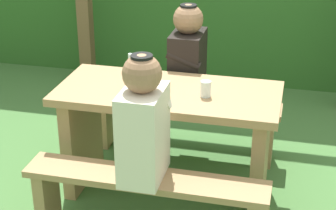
{
  "coord_description": "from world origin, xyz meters",
  "views": [
    {
      "loc": [
        0.76,
        -3.1,
        2.07
      ],
      "look_at": [
        0.0,
        0.0,
        0.63
      ],
      "focal_mm": 59.23,
      "sensor_mm": 36.0,
      "label": 1
    }
  ],
  "objects": [
    {
      "name": "person_white_shirt",
      "position": [
        -0.01,
        -0.54,
        0.76
      ],
      "size": [
        0.25,
        0.35,
        0.72
      ],
      "color": "silver",
      "rests_on": "bench_near"
    },
    {
      "name": "bottle_left",
      "position": [
        -0.23,
        -0.05,
        0.83
      ],
      "size": [
        0.06,
        0.06,
        0.24
      ],
      "color": "silver",
      "rests_on": "picnic_table"
    },
    {
      "name": "bench_near",
      "position": [
        0.0,
        -0.54,
        0.31
      ],
      "size": [
        1.4,
        0.24,
        0.43
      ],
      "color": "#9E7A51",
      "rests_on": "ground_plane"
    },
    {
      "name": "person_black_coat",
      "position": [
        0.01,
        0.54,
        0.76
      ],
      "size": [
        0.25,
        0.35,
        0.72
      ],
      "color": "black",
      "rests_on": "bench_far"
    },
    {
      "name": "cell_phone",
      "position": [
        -0.13,
        -0.14,
        0.74
      ],
      "size": [
        0.08,
        0.14,
        0.01
      ],
      "primitive_type": "cube",
      "rotation": [
        0.0,
        0.0,
        -0.04
      ],
      "color": "silver",
      "rests_on": "picnic_table"
    },
    {
      "name": "drinking_glass",
      "position": [
        0.25,
        -0.05,
        0.79
      ],
      "size": [
        0.06,
        0.06,
        0.1
      ],
      "primitive_type": "cylinder",
      "color": "silver",
      "rests_on": "picnic_table"
    },
    {
      "name": "bench_far",
      "position": [
        0.0,
        0.54,
        0.31
      ],
      "size": [
        1.4,
        0.24,
        0.43
      ],
      "color": "#9E7A51",
      "rests_on": "ground_plane"
    },
    {
      "name": "ground_plane",
      "position": [
        0.0,
        0.0,
        0.0
      ],
      "size": [
        12.0,
        12.0,
        0.0
      ],
      "primitive_type": "plane",
      "color": "#447138"
    },
    {
      "name": "picnic_table",
      "position": [
        0.0,
        0.0,
        0.5
      ],
      "size": [
        1.4,
        0.64,
        0.74
      ],
      "color": "#9E7A51",
      "rests_on": "ground_plane"
    }
  ]
}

